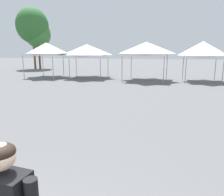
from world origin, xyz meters
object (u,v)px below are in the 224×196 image
at_px(canopy_tent_far_left, 46,49).
at_px(tree_behind_tents_center, 38,34).
at_px(canopy_tent_right_of_center, 146,49).
at_px(canopy_tent_behind_center, 203,50).
at_px(tree_behind_tents_left, 32,26).
at_px(canopy_tent_far_right, 87,51).

distance_m(canopy_tent_far_left, tree_behind_tents_center, 11.12).
distance_m(canopy_tent_right_of_center, canopy_tent_behind_center, 4.59).
bearing_deg(tree_behind_tents_left, tree_behind_tents_center, 43.87).
bearing_deg(canopy_tent_right_of_center, tree_behind_tents_left, 152.60).
height_order(canopy_tent_far_left, canopy_tent_far_right, canopy_tent_far_left).
xyz_separation_m(canopy_tent_far_left, canopy_tent_far_right, (3.91, 0.50, -0.15)).
height_order(canopy_tent_far_left, tree_behind_tents_left, tree_behind_tents_left).
bearing_deg(canopy_tent_behind_center, tree_behind_tents_center, 157.37).
bearing_deg(canopy_tent_far_left, tree_behind_tents_center, 125.74).
bearing_deg(canopy_tent_far_left, canopy_tent_right_of_center, -0.46).
height_order(canopy_tent_far_right, canopy_tent_right_of_center, canopy_tent_right_of_center).
xyz_separation_m(canopy_tent_far_right, canopy_tent_right_of_center, (5.58, -0.57, 0.14)).
height_order(canopy_tent_far_left, tree_behind_tents_center, tree_behind_tents_center).
xyz_separation_m(canopy_tent_far_left, canopy_tent_behind_center, (14.07, 0.34, -0.07)).
height_order(canopy_tent_far_left, canopy_tent_right_of_center, canopy_tent_far_left).
bearing_deg(canopy_tent_far_right, tree_behind_tents_left, 143.72).
distance_m(canopy_tent_far_left, canopy_tent_behind_center, 14.07).
xyz_separation_m(canopy_tent_right_of_center, canopy_tent_behind_center, (4.57, 0.42, -0.06)).
xyz_separation_m(canopy_tent_right_of_center, tree_behind_tents_left, (-16.36, 8.48, 3.23)).
bearing_deg(canopy_tent_behind_center, canopy_tent_far_left, -178.61).
relative_size(tree_behind_tents_left, tree_behind_tents_center, 1.24).
bearing_deg(canopy_tent_far_right, canopy_tent_right_of_center, -5.84).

